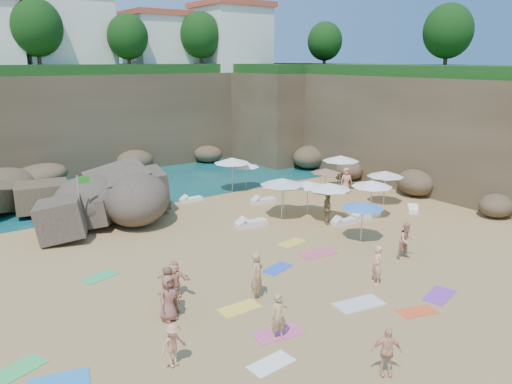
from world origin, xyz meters
TOP-DOWN VIEW (x-y plane):
  - ground at (0.00, 0.00)m, footprint 120.00×120.00m
  - seawater at (0.00, 30.00)m, footprint 120.00×120.00m
  - cliff_back at (2.00, 25.00)m, footprint 44.00×8.00m
  - cliff_right at (19.00, 8.00)m, footprint 8.00×30.00m
  - cliff_corner at (17.00, 20.00)m, footprint 10.00×12.00m
  - clifftop_buildings at (2.96, 25.79)m, footprint 28.48×9.48m
  - clifftop_trees at (4.78, 19.52)m, footprint 35.60×23.82m
  - rock_outcrop at (-5.52, 9.55)m, footprint 8.42×7.17m
  - flag_pole at (-6.59, 6.67)m, footprint 0.67×0.17m
  - parasol_0 at (6.49, 10.56)m, footprint 1.97×1.97m
  - parasol_1 at (5.13, 10.33)m, footprint 2.59×2.59m
  - parasol_2 at (4.77, 3.95)m, footprint 2.14×2.14m
  - parasol_3 at (11.86, 6.26)m, footprint 2.64×2.64m
  - parasol_4 at (16.93, 5.86)m, footprint 2.24×2.24m
  - parasol_5 at (5.86, 1.15)m, footprint 2.48×2.48m
  - parasol_6 at (9.81, 5.65)m, footprint 2.02×2.02m
  - parasol_7 at (5.84, 2.99)m, footprint 2.22×2.22m
  - parasol_8 at (8.47, 0.27)m, footprint 2.43×2.43m
  - parasol_9 at (4.04, 3.22)m, footprint 2.61×2.61m
  - parasol_10 at (5.05, -2.17)m, footprint 2.26×2.26m
  - parasol_11 at (11.35, 1.70)m, footprint 2.37×2.37m
  - lounger_0 at (1.75, 3.13)m, footprint 1.93×0.77m
  - lounger_1 at (1.42, 9.67)m, footprint 1.55×0.54m
  - lounger_2 at (5.13, 6.57)m, footprint 1.74×0.73m
  - lounger_3 at (6.34, 0.36)m, footprint 1.63×0.61m
  - lounger_4 at (8.24, 0.39)m, footprint 1.93×0.74m
  - lounger_5 at (11.75, -0.29)m, footprint 1.61×1.51m
  - towel_0 at (-11.01, -5.22)m, footprint 1.88×1.25m
  - towel_1 at (-4.11, -6.89)m, footprint 1.84×1.13m
  - towel_2 at (1.11, -8.70)m, footprint 1.60×1.13m
  - towel_3 at (-11.93, -3.91)m, footprint 1.88×1.39m
  - towel_4 at (-4.19, -4.59)m, footprint 1.61×0.81m
  - towel_5 at (-5.37, -8.15)m, footprint 1.52×0.84m
  - towel_6 at (2.95, -8.37)m, footprint 1.83×1.25m
  - towel_8 at (-0.71, -2.47)m, footprint 1.62×1.12m
  - towel_9 at (2.01, -2.22)m, footprint 1.94×1.14m
  - towel_11 at (-7.58, 1.30)m, footprint 1.66×1.16m
  - towel_12 at (1.91, -0.32)m, footprint 1.60×1.00m
  - towel_13 at (-0.22, -7.01)m, footprint 2.08×1.29m
  - person_stand_0 at (-3.17, -4.33)m, footprint 0.85×0.74m
  - person_stand_1 at (-6.61, -3.43)m, footprint 1.09×0.95m
  - person_stand_2 at (-2.23, 8.35)m, footprint 1.29×1.09m
  - person_stand_3 at (5.50, 0.85)m, footprint 0.87×1.18m
  - person_stand_4 at (11.42, 5.21)m, footprint 1.00×0.73m
  - person_stand_5 at (-5.27, 8.52)m, footprint 1.78×0.56m
  - person_stand_6 at (1.74, -6.11)m, footprint 0.57×0.71m
  - person_lie_0 at (-7.89, -6.50)m, footprint 1.15×1.56m
  - person_lie_1 at (-2.92, -10.58)m, footprint 1.63×1.77m
  - person_lie_2 at (-6.76, -3.86)m, footprint 1.20×1.87m
  - person_lie_3 at (-5.72, -2.24)m, footprint 1.99×2.00m
  - person_lie_4 at (-4.30, -7.14)m, footprint 0.84×1.70m
  - person_lie_5 at (5.01, -5.05)m, footprint 1.29×1.91m

SIDE VIEW (x-z plane):
  - ground at x=0.00m, z-range 0.00..0.00m
  - rock_outcrop at x=-5.52m, z-range -1.44..1.44m
  - seawater at x=0.00m, z-range 0.00..0.00m
  - towel_2 at x=1.11m, z-range 0.00..0.03m
  - towel_5 at x=-5.37m, z-range 0.00..0.03m
  - towel_8 at x=-0.71m, z-range 0.00..0.03m
  - towel_12 at x=1.91m, z-range 0.00..0.03m
  - towel_11 at x=-7.58m, z-range 0.00..0.03m
  - towel_4 at x=-4.19m, z-range 0.00..0.03m
  - towel_6 at x=2.95m, z-range 0.00..0.03m
  - towel_3 at x=-11.93m, z-range 0.00..0.03m
  - towel_1 at x=-4.11m, z-range 0.00..0.03m
  - towel_0 at x=-11.01m, z-range 0.00..0.03m
  - towel_9 at x=2.01m, z-range 0.00..0.03m
  - towel_13 at x=-0.22m, z-range 0.00..0.03m
  - lounger_1 at x=1.42m, z-range 0.00..0.24m
  - lounger_3 at x=6.34m, z-range 0.00..0.25m
  - lounger_5 at x=11.75m, z-range 0.00..0.26m
  - lounger_2 at x=5.13m, z-range 0.00..0.26m
  - lounger_0 at x=1.75m, z-range 0.00..0.29m
  - lounger_4 at x=8.24m, z-range 0.00..0.29m
  - person_lie_1 at x=-2.92m, z-range 0.00..0.37m
  - person_lie_0 at x=-7.89m, z-range 0.00..0.38m
  - person_lie_4 at x=-4.30m, z-range 0.00..0.39m
  - person_lie_3 at x=-5.72m, z-range 0.00..0.39m
  - person_lie_2 at x=-6.76m, z-range 0.00..0.46m
  - person_lie_5 at x=5.01m, z-range 0.00..0.66m
  - person_stand_6 at x=1.74m, z-range 0.00..1.70m
  - person_stand_4 at x=11.42m, z-range 0.00..1.83m
  - person_stand_3 at x=5.50m, z-range 0.00..1.86m
  - person_stand_2 at x=-2.23m, z-range 0.00..1.89m
  - person_stand_1 at x=-6.61m, z-range 0.00..1.89m
  - person_stand_5 at x=-5.27m, z-range 0.00..1.91m
  - person_stand_0 at x=-3.17m, z-range 0.00..1.95m
  - parasol_0 at x=6.49m, z-range 0.78..2.65m
  - parasol_6 at x=9.81m, z-range 0.80..2.71m
  - parasol_2 at x=4.77m, z-range 0.84..2.87m
  - parasol_7 at x=5.84m, z-range 0.88..2.98m
  - parasol_4 at x=16.93m, z-range 0.89..3.01m
  - parasol_10 at x=5.05m, z-range 0.89..3.02m
  - parasol_11 at x=11.35m, z-range 0.94..3.18m
  - parasol_8 at x=8.47m, z-range 0.96..3.25m
  - parasol_5 at x=5.86m, z-range 0.98..3.33m
  - flag_pole at x=-6.59m, z-range 0.48..3.92m
  - parasol_1 at x=5.13m, z-range 1.02..3.47m
  - parasol_9 at x=4.04m, z-range 1.03..3.50m
  - parasol_3 at x=11.86m, z-range 1.04..3.54m
  - cliff_back at x=2.00m, z-range 0.00..8.00m
  - cliff_right at x=19.00m, z-range 0.00..8.00m
  - cliff_corner at x=17.00m, z-range 0.00..8.00m
  - clifftop_buildings at x=2.96m, z-range 7.74..14.74m
  - clifftop_trees at x=4.78m, z-range 9.06..13.46m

